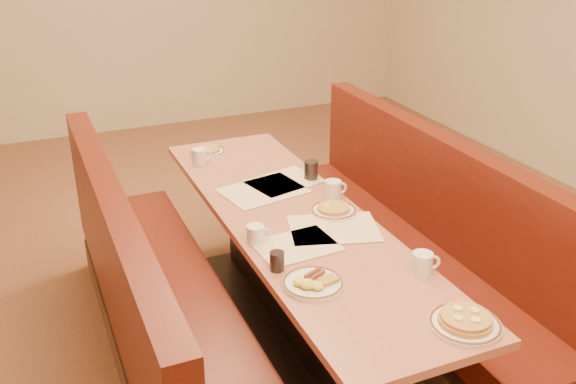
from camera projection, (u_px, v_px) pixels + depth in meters
name	position (u px, v px, depth m)	size (l,w,h in m)	color
ground	(294.00, 337.00, 3.56)	(8.00, 8.00, 0.00)	#9E6647
diner_table	(294.00, 280.00, 3.40)	(0.70, 2.50, 0.75)	black
booth_left	(158.00, 314.00, 3.14)	(0.55, 2.50, 1.05)	#4C3326
booth_right	(411.00, 255.00, 3.67)	(0.55, 2.50, 1.05)	#4C3326
placemat_near_left	(296.00, 246.00, 2.96)	(0.37, 0.28, 0.00)	beige
placemat_near_right	(334.00, 228.00, 3.12)	(0.43, 0.32, 0.00)	beige
placemat_far_left	(263.00, 190.00, 3.53)	(0.44, 0.33, 0.00)	beige
placemat_far_right	(284.00, 181.00, 3.65)	(0.39, 0.29, 0.00)	beige
pancake_plate	(465.00, 322.00, 2.39)	(0.27, 0.27, 0.06)	white
eggs_plate	(313.00, 283.00, 2.65)	(0.26, 0.26, 0.05)	white
extra_plate_mid	(333.00, 210.00, 3.28)	(0.24, 0.24, 0.05)	white
extra_plate_far	(208.00, 151.00, 4.06)	(0.22, 0.22, 0.04)	white
coffee_mug_a	(423.00, 263.00, 2.73)	(0.13, 0.09, 0.10)	white
coffee_mug_b	(256.00, 234.00, 2.98)	(0.12, 0.08, 0.09)	white
coffee_mug_c	(334.00, 189.00, 3.44)	(0.13, 0.09, 0.10)	white
coffee_mug_d	(200.00, 156.00, 3.89)	(0.12, 0.09, 0.09)	white
soda_tumbler_near	(277.00, 261.00, 2.76)	(0.06, 0.06, 0.09)	black
soda_tumbler_mid	(311.00, 170.00, 3.67)	(0.08, 0.08, 0.11)	black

